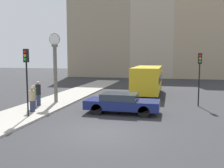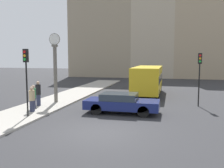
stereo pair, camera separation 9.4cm
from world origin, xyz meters
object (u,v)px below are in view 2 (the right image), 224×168
object	(u,v)px
sedan_car	(121,103)
traffic_light_near	(26,69)
traffic_light_far	(200,68)
pedestrian_black_jacket	(38,93)
street_clock	(55,67)
pedestrian_tan_coat	(32,99)
bus_distant	(148,79)
pedestrian_green_hoodie	(33,97)

from	to	relation	value
sedan_car	traffic_light_near	xyz separation A→B (m)	(-5.05, -2.54, 2.22)
traffic_light_far	pedestrian_black_jacket	distance (m)	11.60
pedestrian_black_jacket	traffic_light_near	bearing A→B (deg)	-70.85
street_clock	pedestrian_tan_coat	distance (m)	3.90
traffic_light_near	traffic_light_far	size ratio (longest dim) A/B	1.02
bus_distant	traffic_light_far	distance (m)	6.28
traffic_light_far	pedestrian_black_jacket	world-z (taller)	traffic_light_far
bus_distant	pedestrian_tan_coat	size ratio (longest dim) A/B	4.43
sedan_car	traffic_light_far	bearing A→B (deg)	34.87
bus_distant	street_clock	xyz separation A→B (m)	(-6.41, -5.99, 1.26)
traffic_light_near	pedestrian_black_jacket	bearing A→B (deg)	109.15
street_clock	pedestrian_green_hoodie	xyz separation A→B (m)	(-0.38, -2.53, -1.86)
traffic_light_far	pedestrian_tan_coat	world-z (taller)	traffic_light_far
traffic_light_near	pedestrian_black_jacket	xyz separation A→B (m)	(-1.06, 3.05, -1.92)
pedestrian_green_hoodie	pedestrian_tan_coat	xyz separation A→B (m)	(0.42, -0.88, -0.01)
traffic_light_far	pedestrian_tan_coat	distance (m)	11.65
traffic_light_near	pedestrian_tan_coat	xyz separation A→B (m)	(-0.44, 1.21, -2.00)
pedestrian_black_jacket	bus_distant	bearing A→B (deg)	47.27
sedan_car	pedestrian_black_jacket	xyz separation A→B (m)	(-6.10, 0.51, 0.31)
sedan_car	pedestrian_green_hoodie	size ratio (longest dim) A/B	2.93
sedan_car	pedestrian_black_jacket	size ratio (longest dim) A/B	2.67
sedan_car	bus_distant	xyz separation A→B (m)	(0.89, 8.08, 0.84)
traffic_light_far	pedestrian_green_hoodie	world-z (taller)	traffic_light_far
street_clock	pedestrian_green_hoodie	bearing A→B (deg)	-98.57
traffic_light_far	traffic_light_near	bearing A→B (deg)	-149.06
traffic_light_far	street_clock	size ratio (longest dim) A/B	0.74
sedan_car	pedestrian_black_jacket	world-z (taller)	pedestrian_black_jacket
sedan_car	street_clock	size ratio (longest dim) A/B	0.89
street_clock	pedestrian_black_jacket	size ratio (longest dim) A/B	2.99
traffic_light_far	sedan_car	bearing A→B (deg)	-145.13
street_clock	pedestrian_black_jacket	world-z (taller)	street_clock
traffic_light_far	pedestrian_black_jacket	bearing A→B (deg)	-165.06
sedan_car	pedestrian_green_hoodie	bearing A→B (deg)	-175.64
sedan_car	traffic_light_far	xyz separation A→B (m)	(4.97, 3.47, 2.06)
traffic_light_near	pedestrian_green_hoodie	size ratio (longest dim) A/B	2.46
pedestrian_green_hoodie	bus_distant	bearing A→B (deg)	51.46
traffic_light_far	street_clock	xyz separation A→B (m)	(-10.50, -1.38, 0.03)
bus_distant	pedestrian_green_hoodie	size ratio (longest dim) A/B	4.44
pedestrian_black_jacket	street_clock	bearing A→B (deg)	69.75
pedestrian_black_jacket	pedestrian_tan_coat	bearing A→B (deg)	-71.37
traffic_light_near	pedestrian_green_hoodie	xyz separation A→B (m)	(-0.86, 2.09, -1.99)
pedestrian_tan_coat	traffic_light_far	bearing A→B (deg)	24.64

